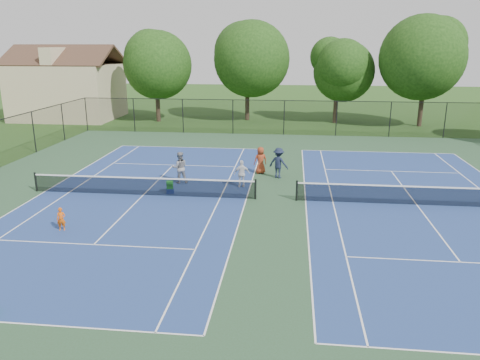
# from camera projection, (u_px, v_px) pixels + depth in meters

# --- Properties ---
(ground) EXTENTS (140.00, 140.00, 0.00)m
(ground) POSITION_uv_depth(u_px,v_px,m) (276.00, 200.00, 23.97)
(ground) COLOR #234716
(ground) RESTS_ON ground
(court_pad) EXTENTS (36.00, 36.00, 0.01)m
(court_pad) POSITION_uv_depth(u_px,v_px,m) (276.00, 200.00, 23.97)
(court_pad) COLOR #294929
(court_pad) RESTS_ON ground
(tennis_court_left) EXTENTS (12.00, 23.83, 1.07)m
(tennis_court_left) POSITION_uv_depth(u_px,v_px,m) (143.00, 193.00, 24.69)
(tennis_court_left) COLOR navy
(tennis_court_left) RESTS_ON ground
(tennis_court_right) EXTENTS (12.00, 23.83, 1.07)m
(tennis_court_right) POSITION_uv_depth(u_px,v_px,m) (417.00, 203.00, 23.19)
(tennis_court_right) COLOR navy
(tennis_court_right) RESTS_ON ground
(perimeter_fence) EXTENTS (36.08, 36.08, 3.02)m
(perimeter_fence) POSITION_uv_depth(u_px,v_px,m) (276.00, 170.00, 23.52)
(perimeter_fence) COLOR black
(perimeter_fence) RESTS_ON ground
(tree_back_a) EXTENTS (6.80, 6.80, 9.15)m
(tree_back_a) POSITION_uv_depth(u_px,v_px,m) (156.00, 61.00, 46.56)
(tree_back_a) COLOR #2D2116
(tree_back_a) RESTS_ON ground
(tree_back_b) EXTENTS (7.60, 7.60, 10.03)m
(tree_back_b) POSITION_uv_depth(u_px,v_px,m) (247.00, 55.00, 47.35)
(tree_back_b) COLOR #2D2116
(tree_back_b) RESTS_ON ground
(tree_back_c) EXTENTS (6.00, 6.00, 8.40)m
(tree_back_c) POSITION_uv_depth(u_px,v_px,m) (338.00, 67.00, 45.75)
(tree_back_c) COLOR #2D2116
(tree_back_c) RESTS_ON ground
(tree_back_d) EXTENTS (7.80, 7.80, 10.37)m
(tree_back_d) POSITION_uv_depth(u_px,v_px,m) (427.00, 53.00, 43.56)
(tree_back_d) COLOR #2D2116
(tree_back_d) RESTS_ON ground
(clapboard_house) EXTENTS (10.80, 8.10, 7.65)m
(clapboard_house) POSITION_uv_depth(u_px,v_px,m) (68.00, 89.00, 49.41)
(clapboard_house) COLOR tan
(clapboard_house) RESTS_ON ground
(child_player) EXTENTS (0.42, 0.33, 1.03)m
(child_player) POSITION_uv_depth(u_px,v_px,m) (61.00, 219.00, 19.92)
(child_player) COLOR #DB550E
(child_player) RESTS_ON ground
(instructor) EXTENTS (1.05, 0.92, 1.82)m
(instructor) POSITION_uv_depth(u_px,v_px,m) (180.00, 168.00, 26.65)
(instructor) COLOR gray
(instructor) RESTS_ON ground
(bystander_a) EXTENTS (0.97, 0.60, 1.54)m
(bystander_a) POSITION_uv_depth(u_px,v_px,m) (242.00, 174.00, 25.91)
(bystander_a) COLOR silver
(bystander_a) RESTS_ON ground
(bystander_b) EXTENTS (1.35, 1.08, 1.83)m
(bystander_b) POSITION_uv_depth(u_px,v_px,m) (279.00, 163.00, 27.68)
(bystander_b) COLOR #171F34
(bystander_b) RESTS_ON ground
(bystander_c) EXTENTS (0.95, 0.80, 1.66)m
(bystander_c) POSITION_uv_depth(u_px,v_px,m) (260.00, 160.00, 28.64)
(bystander_c) COLOR maroon
(bystander_c) RESTS_ON ground
(ball_crate) EXTENTS (0.47, 0.39, 0.28)m
(ball_crate) POSITION_uv_depth(u_px,v_px,m) (170.00, 191.00, 25.00)
(ball_crate) COLOR navy
(ball_crate) RESTS_ON ground
(ball_hopper) EXTENTS (0.39, 0.34, 0.40)m
(ball_hopper) POSITION_uv_depth(u_px,v_px,m) (170.00, 185.00, 24.90)
(ball_hopper) COLOR green
(ball_hopper) RESTS_ON ball_crate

